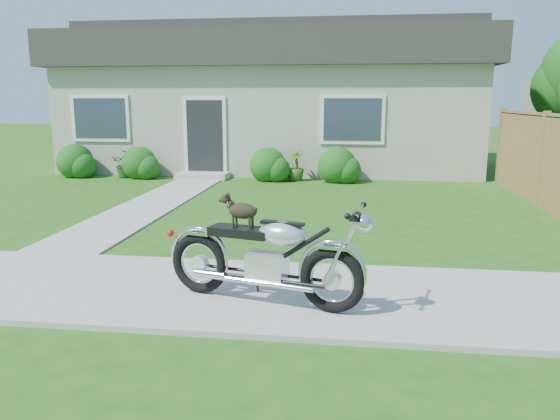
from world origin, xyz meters
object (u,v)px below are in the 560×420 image
object	(u,v)px
potted_plant_right	(296,166)
fence	(543,160)
house	(275,98)
potted_plant_left	(126,163)
motorcycle_with_dog	(267,257)

from	to	relation	value
potted_plant_right	fence	bearing A→B (deg)	-28.09
house	potted_plant_left	xyz separation A→B (m)	(-3.65, -3.44, -1.77)
fence	potted_plant_right	world-z (taller)	fence
fence	potted_plant_left	distance (m)	10.35
motorcycle_with_dog	potted_plant_right	bearing A→B (deg)	108.78
potted_plant_left	potted_plant_right	size ratio (longest dim) A/B	0.96
potted_plant_left	motorcycle_with_dog	distance (m)	10.40
house	potted_plant_left	distance (m)	5.32
house	potted_plant_left	bearing A→B (deg)	-136.65
fence	potted_plant_left	size ratio (longest dim) A/B	8.50
fence	motorcycle_with_dog	xyz separation A→B (m)	(-4.60, -6.12, -0.40)
house	motorcycle_with_dog	bearing A→B (deg)	-82.17
house	fence	world-z (taller)	house
house	fence	size ratio (longest dim) A/B	1.90
house	potted_plant_right	size ratio (longest dim) A/B	15.46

